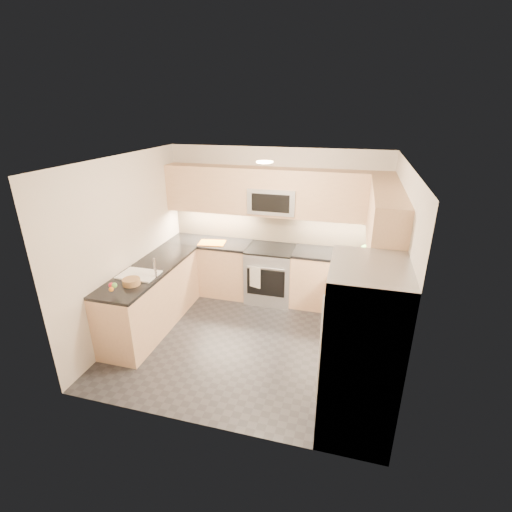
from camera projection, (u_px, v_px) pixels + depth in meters
name	position (u px, v px, depth m)	size (l,w,h in m)	color
floor	(250.00, 339.00, 5.29)	(3.60, 3.20, 0.00)	#27262C
ceiling	(248.00, 160.00, 4.35)	(3.60, 3.20, 0.02)	beige
wall_back	(275.00, 224.00, 6.25)	(3.60, 0.02, 2.50)	beige
wall_front	(200.00, 323.00, 3.39)	(3.60, 0.02, 2.50)	beige
wall_left	(127.00, 246.00, 5.25)	(0.02, 3.20, 2.50)	beige
wall_right	(395.00, 274.00, 4.38)	(0.02, 3.20, 2.50)	beige
base_cab_back_left	(211.00, 267.00, 6.54)	(1.42, 0.60, 0.90)	#DBAD84
base_cab_back_right	(336.00, 281.00, 6.02)	(1.42, 0.60, 0.90)	#DBAD84
base_cab_right	(362.00, 322.00, 4.89)	(0.60, 1.70, 0.90)	#DBAD84
base_cab_peninsula	(152.00, 298.00, 5.48)	(0.60, 2.00, 0.90)	#DBAD84
countertop_back_left	(209.00, 242.00, 6.37)	(1.42, 0.63, 0.04)	black
countertop_back_right	(338.00, 254.00, 5.84)	(1.42, 0.63, 0.04)	black
countertop_right	(366.00, 290.00, 4.71)	(0.63, 1.70, 0.04)	black
countertop_peninsula	(149.00, 269.00, 5.30)	(0.63, 2.00, 0.04)	black
upper_cab_back	(274.00, 192.00, 5.88)	(3.60, 0.35, 0.75)	#DBAD84
upper_cab_right	(385.00, 220.00, 4.45)	(0.35, 1.95, 0.75)	#DBAD84
backsplash_back	(275.00, 227.00, 6.26)	(3.60, 0.01, 0.51)	tan
backsplash_right	(391.00, 264.00, 4.80)	(0.01, 2.30, 0.51)	tan
gas_range	(270.00, 274.00, 6.26)	(0.76, 0.65, 0.91)	#A4A5AC
range_cooktop	(271.00, 249.00, 6.08)	(0.76, 0.65, 0.03)	black
oven_door_glass	(266.00, 283.00, 5.96)	(0.62, 0.02, 0.45)	black
oven_handle	(266.00, 268.00, 5.84)	(0.02, 0.02, 0.60)	#B2B5BA
microwave	(273.00, 200.00, 5.90)	(0.76, 0.40, 0.40)	#ADB0B6
microwave_door	(270.00, 203.00, 5.72)	(0.60, 0.01, 0.28)	black
refrigerator	(360.00, 351.00, 3.57)	(0.70, 0.90, 1.80)	#9B9CA2
fridge_handle_left	(320.00, 352.00, 3.48)	(0.02, 0.02, 1.20)	#B2B5BA
fridge_handle_right	(324.00, 331.00, 3.80)	(0.02, 0.02, 1.20)	#B2B5BA
sink_basin	(140.00, 279.00, 5.10)	(0.52, 0.38, 0.16)	white
faucet	(155.00, 268.00, 4.96)	(0.03, 0.03, 0.28)	silver
utensil_bowl	(370.00, 253.00, 5.62)	(0.29, 0.29, 0.17)	#61C052
cutting_board	(212.00, 243.00, 6.26)	(0.44, 0.31, 0.01)	orange
fruit_basket	(131.00, 282.00, 4.80)	(0.22, 0.22, 0.08)	#A67B4D
fruit_apple	(111.00, 285.00, 4.54)	(0.07, 0.07, 0.07)	#B4142A
fruit_pear	(114.00, 285.00, 4.53)	(0.07, 0.07, 0.07)	#61B14C
dish_towel_check	(255.00, 277.00, 5.93)	(0.19, 0.02, 0.36)	white
fruit_orange	(111.00, 289.00, 4.44)	(0.06, 0.06, 0.06)	orange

